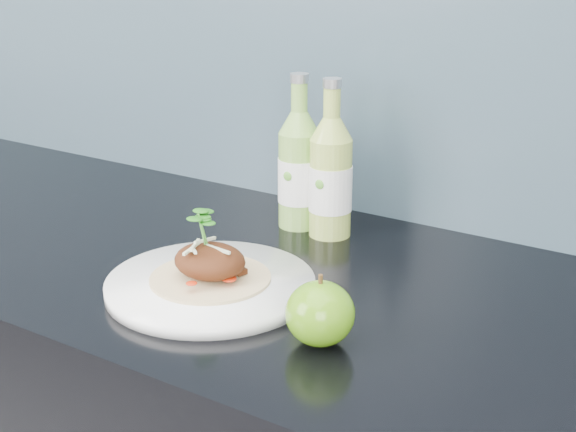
{
  "coord_description": "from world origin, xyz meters",
  "views": [
    {
      "loc": [
        0.55,
        0.86,
        1.34
      ],
      "look_at": [
        0.04,
        1.66,
        1.0
      ],
      "focal_mm": 50.0,
      "sensor_mm": 36.0,
      "label": 1
    }
  ],
  "objects_px": {
    "dinner_plate": "(211,285)",
    "cider_bottle_left": "(299,170)",
    "green_apple": "(320,313)",
    "cider_bottle_right": "(331,178)"
  },
  "relations": [
    {
      "from": "green_apple",
      "to": "cider_bottle_left",
      "type": "bearing_deg",
      "value": 125.64
    },
    {
      "from": "dinner_plate",
      "to": "cider_bottle_left",
      "type": "distance_m",
      "value": 0.28
    },
    {
      "from": "green_apple",
      "to": "cider_bottle_left",
      "type": "height_order",
      "value": "cider_bottle_left"
    },
    {
      "from": "dinner_plate",
      "to": "cider_bottle_left",
      "type": "bearing_deg",
      "value": 97.16
    },
    {
      "from": "cider_bottle_right",
      "to": "green_apple",
      "type": "bearing_deg",
      "value": -70.2
    },
    {
      "from": "dinner_plate",
      "to": "cider_bottle_left",
      "type": "height_order",
      "value": "cider_bottle_left"
    },
    {
      "from": "cider_bottle_right",
      "to": "dinner_plate",
      "type": "bearing_deg",
      "value": -104.47
    },
    {
      "from": "green_apple",
      "to": "cider_bottle_left",
      "type": "distance_m",
      "value": 0.39
    },
    {
      "from": "dinner_plate",
      "to": "green_apple",
      "type": "height_order",
      "value": "green_apple"
    },
    {
      "from": "green_apple",
      "to": "cider_bottle_right",
      "type": "relative_size",
      "value": 0.39
    }
  ]
}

